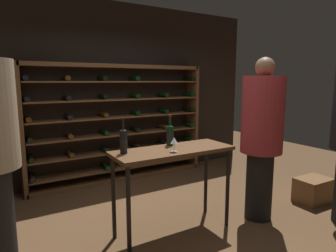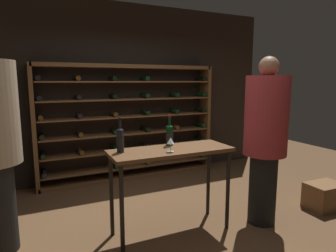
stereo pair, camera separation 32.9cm
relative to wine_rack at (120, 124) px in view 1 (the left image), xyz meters
The scene contains 9 objects.
ground_plane 2.17m from the wine_rack, 90.91° to the right, with size 10.30×10.30×0.00m, color brown.
back_wall 0.56m from the wine_rack, 98.32° to the left, with size 5.56×0.10×2.97m, color black.
wine_rack is the anchor object (origin of this frame).
tasting_table 1.98m from the wine_rack, 94.72° to the right, with size 1.33×0.50×0.95m.
person_host_in_suit 2.41m from the wine_rack, 67.67° to the right, with size 0.49×0.49×1.94m.
wine_crate 3.10m from the wine_rack, 49.44° to the right, with size 0.48×0.34×0.33m, color brown.
wine_bottle_black_capsule 2.01m from the wine_rack, 110.31° to the right, with size 0.08×0.08×0.36m.
wine_bottle_red_label 1.81m from the wine_rack, 93.23° to the right, with size 0.08×0.08×0.35m.
wine_glass_stemmed_right 2.10m from the wine_rack, 96.18° to the right, with size 0.07×0.07×0.15m.
Camera 1 is at (-1.73, -2.60, 1.67)m, focal length 30.86 mm.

